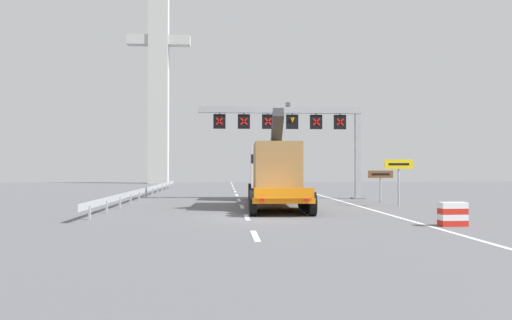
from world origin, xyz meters
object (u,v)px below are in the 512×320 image
heavy_haul_truck_orange (273,171)px  exit_sign_yellow (399,170)px  tourist_info_sign_brown (380,178)px  bridge_pylon_distant (159,65)px  overhead_lane_gantry (299,124)px  crash_barrier_striped (453,214)px

heavy_haul_truck_orange → exit_sign_yellow: bearing=-15.0°
tourist_info_sign_brown → exit_sign_yellow: bearing=-85.7°
tourist_info_sign_brown → bridge_pylon_distant: bridge_pylon_distant is taller
bridge_pylon_distant → heavy_haul_truck_orange: bearing=-73.7°
exit_sign_yellow → bridge_pylon_distant: (-19.48, 44.40, 14.92)m
bridge_pylon_distant → overhead_lane_gantry: bearing=-68.5°
exit_sign_yellow → tourist_info_sign_brown: (-0.20, 2.73, -0.51)m
exit_sign_yellow → heavy_haul_truck_orange: bearing=165.0°
exit_sign_yellow → crash_barrier_striped: (-1.40, -9.82, -1.62)m
heavy_haul_truck_orange → bridge_pylon_distant: bridge_pylon_distant is taller
overhead_lane_gantry → exit_sign_yellow: (4.74, -7.01, -3.24)m
overhead_lane_gantry → crash_barrier_striped: overhead_lane_gantry is taller
crash_barrier_striped → bridge_pylon_distant: bearing=108.4°
heavy_haul_truck_orange → bridge_pylon_distant: size_ratio=0.43×
tourist_info_sign_brown → bridge_pylon_distant: (-19.27, 41.67, 15.43)m
overhead_lane_gantry → bridge_pylon_distant: bearing=111.5°
overhead_lane_gantry → heavy_haul_truck_orange: (-2.33, -5.12, -3.32)m
tourist_info_sign_brown → bridge_pylon_distant: 48.43m
crash_barrier_striped → heavy_haul_truck_orange: bearing=115.8°
overhead_lane_gantry → heavy_haul_truck_orange: overhead_lane_gantry is taller
overhead_lane_gantry → crash_barrier_striped: size_ratio=11.60×
heavy_haul_truck_orange → exit_sign_yellow: (7.06, -1.90, 0.08)m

